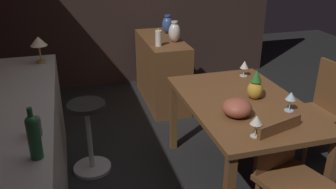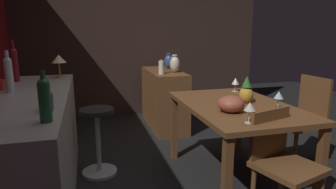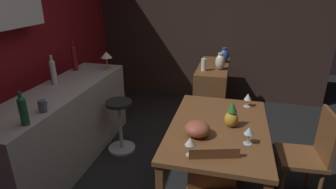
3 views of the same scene
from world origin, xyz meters
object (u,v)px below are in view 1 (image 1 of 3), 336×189
(fruit_bowl, at_px, (237,108))
(cup_slate, at_px, (35,127))
(wine_glass_right, at_px, (257,121))
(pineapple_centerpiece, at_px, (255,86))
(bar_stool, at_px, (89,135))
(wine_glass_left, at_px, (244,65))
(vase_ceramic_ivory, at_px, (174,32))
(pillar_candle_tall, at_px, (158,38))
(chair_near_window, at_px, (287,175))
(vase_ceramic_blue, at_px, (168,25))
(dining_table, at_px, (242,111))
(counter_lamp, at_px, (38,43))
(chair_by_doorway, at_px, (319,109))
(wine_glass_center, at_px, (291,97))
(wine_bottle_green, at_px, (34,135))
(sideboard_cabinet, at_px, (162,71))

(fruit_bowl, distance_m, cup_slate, 1.37)
(wine_glass_right, relative_size, pineapple_centerpiece, 0.62)
(bar_stool, xyz_separation_m, pineapple_centerpiece, (-0.45, -1.31, 0.49))
(wine_glass_left, relative_size, fruit_bowl, 0.67)
(pineapple_centerpiece, distance_m, vase_ceramic_ivory, 1.55)
(wine_glass_right, relative_size, pillar_candle_tall, 0.76)
(chair_near_window, bearing_deg, vase_ceramic_blue, 2.22)
(dining_table, bearing_deg, counter_lamp, 58.92)
(chair_by_doorway, xyz_separation_m, wine_glass_right, (-0.62, 1.01, 0.35))
(fruit_bowl, bearing_deg, pineapple_centerpiece, -48.62)
(dining_table, distance_m, wine_glass_left, 0.60)
(wine_glass_center, relative_size, vase_ceramic_ivory, 0.63)
(pineapple_centerpiece, xyz_separation_m, counter_lamp, (0.91, 1.65, 0.24))
(chair_by_doorway, distance_m, pillar_candle_tall, 1.81)
(wine_glass_right, height_order, vase_ceramic_blue, vase_ceramic_blue)
(counter_lamp, relative_size, vase_ceramic_blue, 1.04)
(chair_by_doorway, xyz_separation_m, vase_ceramic_blue, (1.86, 0.90, 0.42))
(wine_glass_center, distance_m, vase_ceramic_ivory, 1.84)
(wine_glass_center, xyz_separation_m, counter_lamp, (1.18, 1.79, 0.23))
(bar_stool, xyz_separation_m, counter_lamp, (0.46, 0.34, 0.73))
(chair_near_window, height_order, fruit_bowl, fruit_bowl)
(chair_by_doorway, distance_m, pineapple_centerpiece, 0.80)
(chair_by_doorway, distance_m, bar_stool, 2.07)
(counter_lamp, bearing_deg, wine_glass_left, -103.07)
(dining_table, relative_size, wine_bottle_green, 4.80)
(chair_by_doorway, bearing_deg, sideboard_cabinet, 32.37)
(chair_near_window, distance_m, fruit_bowl, 0.57)
(dining_table, distance_m, vase_ceramic_ivory, 1.58)
(wine_bottle_green, bearing_deg, wine_glass_left, -56.62)
(counter_lamp, xyz_separation_m, pillar_candle_tall, (0.51, -1.22, -0.18))
(wine_glass_right, xyz_separation_m, vase_ceramic_ivory, (2.07, -0.08, 0.08))
(cup_slate, bearing_deg, dining_table, -74.89)
(wine_glass_left, xyz_separation_m, wine_bottle_green, (-1.16, 1.76, 0.19))
(pillar_candle_tall, bearing_deg, fruit_bowl, -174.73)
(counter_lamp, relative_size, pillar_candle_tall, 1.20)
(dining_table, distance_m, counter_lamp, 1.85)
(sideboard_cabinet, xyz_separation_m, chair_by_doorway, (-1.64, -1.04, 0.10))
(chair_by_doorway, xyz_separation_m, fruit_bowl, (-0.32, 1.00, 0.30))
(sideboard_cabinet, height_order, vase_ceramic_ivory, vase_ceramic_ivory)
(wine_glass_center, xyz_separation_m, cup_slate, (-0.16, 1.76, 0.10))
(bar_stool, height_order, wine_bottle_green, wine_bottle_green)
(cup_slate, distance_m, vase_ceramic_ivory, 2.42)
(wine_glass_left, xyz_separation_m, pineapple_centerpiece, (-0.49, 0.15, -0.00))
(counter_lamp, bearing_deg, pineapple_centerpiece, -118.83)
(bar_stool, bearing_deg, vase_ceramic_ivory, -45.48)
(fruit_bowl, bearing_deg, chair_by_doorway, -71.99)
(wine_glass_right, relative_size, vase_ceramic_ivory, 0.63)
(wine_glass_left, relative_size, vase_ceramic_ivory, 0.61)
(sideboard_cabinet, height_order, pillar_candle_tall, pillar_candle_tall)
(pineapple_centerpiece, xyz_separation_m, fruit_bowl, (-0.24, 0.27, -0.04))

